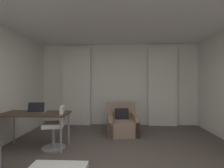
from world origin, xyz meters
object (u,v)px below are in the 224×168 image
(desk, at_px, (36,116))
(laptop, at_px, (37,110))
(armchair, at_px, (122,124))
(desk_chair, at_px, (56,130))

(desk, xyz_separation_m, laptop, (0.03, 0.03, 0.11))
(armchair, relative_size, desk_chair, 0.98)
(armchair, bearing_deg, desk, -150.44)
(desk_chair, relative_size, laptop, 2.48)
(desk_chair, bearing_deg, desk, 174.51)
(desk_chair, xyz_separation_m, laptop, (-0.42, 0.07, 0.39))
(armchair, relative_size, desk, 0.64)
(desk, height_order, desk_chair, desk_chair)
(desk, bearing_deg, desk_chair, -5.49)
(desk_chair, distance_m, laptop, 0.57)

